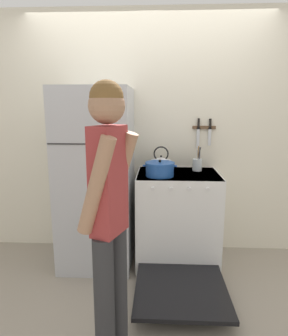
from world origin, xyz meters
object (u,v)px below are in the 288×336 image
refrigerator (97,178)px  stove_range (177,220)px  dutch_oven_pot (160,169)px  utensil_jar (197,164)px  person (109,210)px  tea_kettle (161,163)px

refrigerator → stove_range: bearing=-0.7°
dutch_oven_pot → refrigerator: bearing=171.0°
utensil_jar → person: person is taller
tea_kettle → person: size_ratio=0.15×
dutch_oven_pot → utensil_jar: size_ratio=1.24×
stove_range → tea_kettle: 0.59m
dutch_oven_pot → tea_kettle: 0.26m
tea_kettle → stove_range: bearing=-45.1°
utensil_jar → dutch_oven_pot: bearing=-145.5°
refrigerator → person: (0.33, -1.20, 0.10)m
refrigerator → stove_range: refrigerator is taller
refrigerator → stove_range: 0.90m
stove_range → dutch_oven_pot: size_ratio=4.38×
stove_range → person: 1.38m
stove_range → person: person is taller
tea_kettle → utensil_jar: size_ratio=0.98×
stove_range → person: size_ratio=0.81×
refrigerator → utensil_jar: 1.03m
stove_range → tea_kettle: (-0.17, 0.17, 0.54)m
refrigerator → person: refrigerator is taller
refrigerator → person: 1.25m
stove_range → dutch_oven_pot: (-0.18, -0.09, 0.54)m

